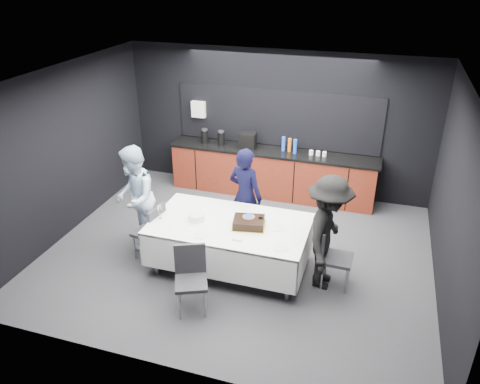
{
  "coord_description": "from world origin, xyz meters",
  "views": [
    {
      "loc": [
        1.92,
        -6.03,
        4.29
      ],
      "look_at": [
        0.0,
        0.1,
        1.05
      ],
      "focal_mm": 35.0,
      "sensor_mm": 36.0,
      "label": 1
    }
  ],
  "objects_px": {
    "chair_right": "(332,253)",
    "chair_near": "(191,273)",
    "champagne_flute": "(160,209)",
    "chair_left": "(152,228)",
    "person_left": "(135,198)",
    "person_center": "(245,196)",
    "party_table": "(230,231)",
    "plate_stack": "(197,217)",
    "cake_assembly": "(249,222)",
    "person_right": "(328,233)"
  },
  "relations": [
    {
      "from": "chair_right",
      "to": "champagne_flute",
      "type": "bearing_deg",
      "value": -174.99
    },
    {
      "from": "party_table",
      "to": "chair_near",
      "type": "xyz_separation_m",
      "value": [
        -0.21,
        -1.01,
        -0.11
      ]
    },
    {
      "from": "plate_stack",
      "to": "person_center",
      "type": "xyz_separation_m",
      "value": [
        0.49,
        0.88,
        -0.01
      ]
    },
    {
      "from": "cake_assembly",
      "to": "plate_stack",
      "type": "relative_size",
      "value": 2.24
    },
    {
      "from": "cake_assembly",
      "to": "chair_near",
      "type": "distance_m",
      "value": 1.17
    },
    {
      "from": "plate_stack",
      "to": "chair_right",
      "type": "bearing_deg",
      "value": 2.84
    },
    {
      "from": "person_center",
      "to": "chair_right",
      "type": "bearing_deg",
      "value": 168.9
    },
    {
      "from": "party_table",
      "to": "person_right",
      "type": "distance_m",
      "value": 1.44
    },
    {
      "from": "cake_assembly",
      "to": "champagne_flute",
      "type": "bearing_deg",
      "value": -172.16
    },
    {
      "from": "plate_stack",
      "to": "champagne_flute",
      "type": "bearing_deg",
      "value": -167.02
    },
    {
      "from": "person_right",
      "to": "champagne_flute",
      "type": "bearing_deg",
      "value": 97.74
    },
    {
      "from": "plate_stack",
      "to": "champagne_flute",
      "type": "xyz_separation_m",
      "value": [
        -0.54,
        -0.12,
        0.11
      ]
    },
    {
      "from": "person_left",
      "to": "party_table",
      "type": "bearing_deg",
      "value": 62.35
    },
    {
      "from": "plate_stack",
      "to": "person_right",
      "type": "xyz_separation_m",
      "value": [
        1.93,
        0.08,
        0.03
      ]
    },
    {
      "from": "person_right",
      "to": "party_table",
      "type": "bearing_deg",
      "value": 93.87
    },
    {
      "from": "chair_near",
      "to": "person_left",
      "type": "xyz_separation_m",
      "value": [
        -1.45,
        1.18,
        0.32
      ]
    },
    {
      "from": "chair_right",
      "to": "chair_near",
      "type": "distance_m",
      "value": 2.02
    },
    {
      "from": "plate_stack",
      "to": "chair_left",
      "type": "relative_size",
      "value": 0.26
    },
    {
      "from": "party_table",
      "to": "person_center",
      "type": "distance_m",
      "value": 0.84
    },
    {
      "from": "champagne_flute",
      "to": "chair_left",
      "type": "xyz_separation_m",
      "value": [
        -0.18,
        0.06,
        -0.4
      ]
    },
    {
      "from": "party_table",
      "to": "plate_stack",
      "type": "height_order",
      "value": "plate_stack"
    },
    {
      "from": "person_left",
      "to": "chair_near",
      "type": "bearing_deg",
      "value": 28.99
    },
    {
      "from": "chair_left",
      "to": "person_left",
      "type": "bearing_deg",
      "value": 145.59
    },
    {
      "from": "chair_near",
      "to": "chair_left",
      "type": "bearing_deg",
      "value": 138.83
    },
    {
      "from": "chair_right",
      "to": "person_center",
      "type": "distance_m",
      "value": 1.74
    },
    {
      "from": "party_table",
      "to": "chair_near",
      "type": "relative_size",
      "value": 2.51
    },
    {
      "from": "plate_stack",
      "to": "chair_near",
      "type": "relative_size",
      "value": 0.26
    },
    {
      "from": "party_table",
      "to": "chair_left",
      "type": "bearing_deg",
      "value": -174.08
    },
    {
      "from": "person_left",
      "to": "chair_right",
      "type": "bearing_deg",
      "value": 65.9
    },
    {
      "from": "plate_stack",
      "to": "chair_left",
      "type": "bearing_deg",
      "value": -174.63
    },
    {
      "from": "plate_stack",
      "to": "person_left",
      "type": "distance_m",
      "value": 1.18
    },
    {
      "from": "champagne_flute",
      "to": "person_center",
      "type": "height_order",
      "value": "person_center"
    },
    {
      "from": "plate_stack",
      "to": "person_left",
      "type": "relative_size",
      "value": 0.14
    },
    {
      "from": "plate_stack",
      "to": "person_center",
      "type": "height_order",
      "value": "person_center"
    },
    {
      "from": "chair_left",
      "to": "person_center",
      "type": "height_order",
      "value": "person_center"
    },
    {
      "from": "champagne_flute",
      "to": "chair_left",
      "type": "distance_m",
      "value": 0.45
    },
    {
      "from": "party_table",
      "to": "person_left",
      "type": "relative_size",
      "value": 1.36
    },
    {
      "from": "champagne_flute",
      "to": "chair_right",
      "type": "bearing_deg",
      "value": 5.01
    },
    {
      "from": "chair_left",
      "to": "person_center",
      "type": "relative_size",
      "value": 0.56
    },
    {
      "from": "person_left",
      "to": "person_right",
      "type": "height_order",
      "value": "same"
    },
    {
      "from": "chair_near",
      "to": "party_table",
      "type": "bearing_deg",
      "value": 78.23
    },
    {
      "from": "chair_right",
      "to": "chair_left",
      "type": "bearing_deg",
      "value": -176.49
    },
    {
      "from": "chair_near",
      "to": "chair_right",
      "type": "bearing_deg",
      "value": 31.39
    },
    {
      "from": "cake_assembly",
      "to": "champagne_flute",
      "type": "height_order",
      "value": "champagne_flute"
    },
    {
      "from": "plate_stack",
      "to": "person_left",
      "type": "height_order",
      "value": "person_left"
    },
    {
      "from": "plate_stack",
      "to": "person_left",
      "type": "xyz_separation_m",
      "value": [
        -1.16,
        0.23,
        0.03
      ]
    },
    {
      "from": "cake_assembly",
      "to": "chair_near",
      "type": "bearing_deg",
      "value": -116.41
    },
    {
      "from": "chair_right",
      "to": "person_right",
      "type": "height_order",
      "value": "person_right"
    },
    {
      "from": "chair_right",
      "to": "person_left",
      "type": "distance_m",
      "value": 3.19
    },
    {
      "from": "chair_right",
      "to": "person_center",
      "type": "height_order",
      "value": "person_center"
    }
  ]
}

